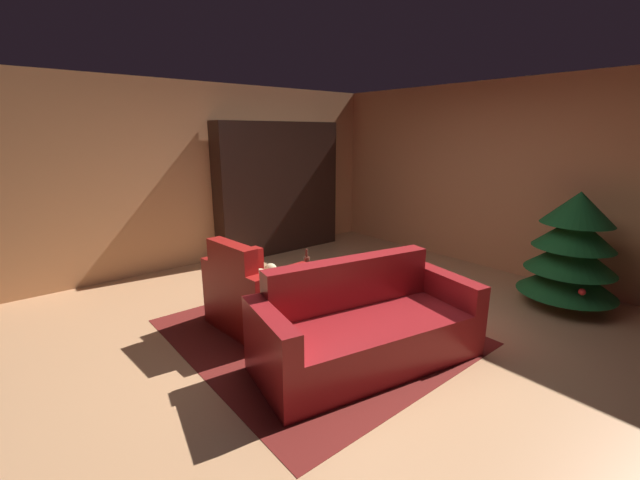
# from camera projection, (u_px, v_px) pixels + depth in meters

# --- Properties ---
(ground_plane) EXTENTS (7.04, 7.04, 0.00)m
(ground_plane) POSITION_uv_depth(u_px,v_px,m) (346.00, 326.00, 4.13)
(ground_plane) COLOR tan
(wall_back) EXTENTS (5.99, 0.06, 2.59)m
(wall_back) POSITION_uv_depth(u_px,v_px,m) (503.00, 178.00, 5.60)
(wall_back) COLOR tan
(wall_back) RESTS_ON ground
(wall_left) EXTENTS (0.06, 5.90, 2.59)m
(wall_left) POSITION_uv_depth(u_px,v_px,m) (210.00, 175.00, 6.01)
(wall_left) COLOR tan
(wall_left) RESTS_ON ground
(area_rug) EXTENTS (2.61, 2.39, 0.01)m
(area_rug) POSITION_uv_depth(u_px,v_px,m) (316.00, 331.00, 4.02)
(area_rug) COLOR maroon
(area_rug) RESTS_ON ground
(bookshelf_unit) EXTENTS (0.35, 2.14, 2.07)m
(bookshelf_unit) POSITION_uv_depth(u_px,v_px,m) (287.00, 189.00, 6.63)
(bookshelf_unit) COLOR black
(bookshelf_unit) RESTS_ON ground
(armchair_red) EXTENTS (0.98, 0.74, 0.92)m
(armchair_red) POSITION_uv_depth(u_px,v_px,m) (254.00, 297.00, 4.05)
(armchair_red) COLOR maroon
(armchair_red) RESTS_ON ground
(couch_red) EXTENTS (1.17, 2.04, 0.84)m
(couch_red) POSITION_uv_depth(u_px,v_px,m) (365.00, 328.00, 3.47)
(couch_red) COLOR maroon
(couch_red) RESTS_ON ground
(coffee_table) EXTENTS (0.66, 0.66, 0.47)m
(coffee_table) POSITION_uv_depth(u_px,v_px,m) (317.00, 289.00, 4.00)
(coffee_table) COLOR black
(coffee_table) RESTS_ON ground
(book_stack_on_table) EXTENTS (0.24, 0.18, 0.14)m
(book_stack_on_table) POSITION_uv_depth(u_px,v_px,m) (320.00, 278.00, 3.99)
(book_stack_on_table) COLOR red
(book_stack_on_table) RESTS_ON coffee_table
(bottle_on_table) EXTENTS (0.06, 0.06, 0.31)m
(bottle_on_table) POSITION_uv_depth(u_px,v_px,m) (307.00, 267.00, 4.10)
(bottle_on_table) COLOR #572B20
(bottle_on_table) RESTS_ON coffee_table
(decorated_tree) EXTENTS (1.02, 1.02, 1.30)m
(decorated_tree) POSITION_uv_depth(u_px,v_px,m) (572.00, 250.00, 4.47)
(decorated_tree) COLOR brown
(decorated_tree) RESTS_ON ground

